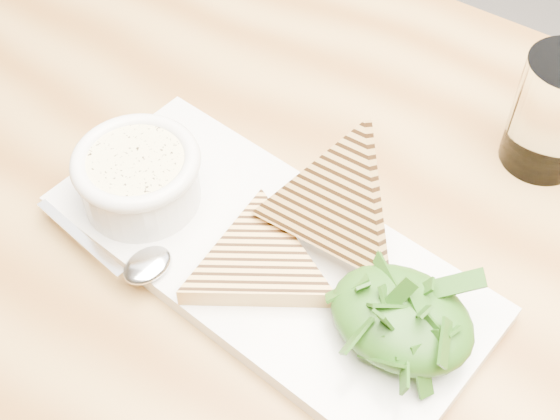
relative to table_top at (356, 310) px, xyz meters
The scene contains 13 objects.
table_top is the anchor object (origin of this frame).
table_leg_bl 0.79m from the table_top, 147.45° to the left, with size 0.06×0.06×0.72m, color #A2783E.
platter 0.09m from the table_top, behind, with size 0.39×0.18×0.02m, color white.
soup_bowl 0.22m from the table_top, behind, with size 0.10×0.10×0.04m, color white.
soup 0.23m from the table_top, behind, with size 0.09×0.09×0.01m, color beige.
bowl_rim 0.23m from the table_top, behind, with size 0.11×0.11×0.01m, color white.
sandwich_flat 0.10m from the table_top, 158.71° to the right, with size 0.15×0.15×0.02m, color tan, non-canonical shape.
sandwich_lean 0.10m from the table_top, 146.52° to the left, with size 0.15×0.15×0.08m, color tan, non-canonical shape.
salad_base 0.08m from the table_top, 24.30° to the right, with size 0.12×0.09×0.04m, color #154710.
arugula_pile 0.08m from the table_top, 24.30° to the right, with size 0.11×0.10×0.05m, color #2D5013, non-canonical shape.
spoon_bowl 0.18m from the table_top, 152.50° to the right, with size 0.03×0.05×0.01m, color silver.
spoon_handle 0.25m from the table_top, 158.34° to the right, with size 0.11×0.01×0.00m, color silver.
glass_near 0.26m from the table_top, 74.36° to the left, with size 0.08×0.08×0.12m, color white.
Camera 1 is at (0.01, -0.54, 1.32)m, focal length 50.00 mm.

